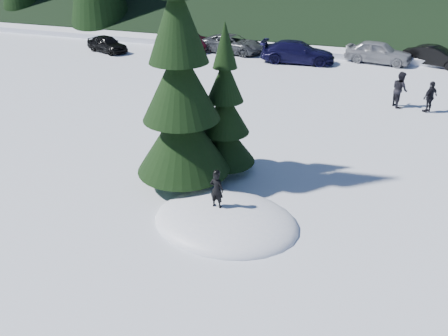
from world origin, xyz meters
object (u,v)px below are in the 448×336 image
(car_1, at_px, (185,40))
(car_5, at_px, (435,56))
(adult_1, at_px, (430,97))
(car_2, at_px, (232,44))
(adult_0, at_px, (400,89))
(spruce_short, at_px, (225,117))
(child_skier, at_px, (217,190))
(car_0, at_px, (107,44))
(car_3, at_px, (298,52))
(car_4, at_px, (379,52))
(spruce_tall, at_px, (181,92))

(car_1, bearing_deg, car_5, -69.78)
(adult_1, height_order, car_2, adult_1)
(adult_0, bearing_deg, car_5, -40.31)
(car_2, bearing_deg, adult_1, -115.48)
(adult_0, height_order, car_5, adult_0)
(car_1, bearing_deg, spruce_short, -134.41)
(spruce_short, relative_size, child_skier, 4.60)
(adult_0, bearing_deg, spruce_short, 121.53)
(car_2, relative_size, car_5, 1.21)
(spruce_short, height_order, child_skier, spruce_short)
(child_skier, height_order, car_0, child_skier)
(adult_0, relative_size, car_2, 0.37)
(adult_0, bearing_deg, car_3, 15.82)
(car_1, xyz_separation_m, car_2, (3.90, 0.11, -0.06))
(car_1, relative_size, car_5, 1.12)
(adult_1, xyz_separation_m, car_3, (-8.14, 7.57, -0.05))
(adult_1, distance_m, car_2, 16.08)
(adult_0, xyz_separation_m, adult_1, (1.44, -0.37, -0.12))
(car_2, xyz_separation_m, car_4, (10.55, 0.52, 0.09))
(adult_1, relative_size, car_4, 0.35)
(car_0, xyz_separation_m, car_2, (9.06, 3.07, 0.05))
(adult_1, height_order, car_3, adult_1)
(child_skier, relative_size, car_5, 0.29)
(spruce_short, relative_size, car_0, 1.47)
(child_skier, xyz_separation_m, adult_1, (6.46, 12.49, -0.28))
(car_3, bearing_deg, adult_1, -138.35)
(car_1, height_order, car_4, car_4)
(spruce_tall, relative_size, car_4, 1.93)
(child_skier, relative_size, car_2, 0.24)
(spruce_short, distance_m, child_skier, 3.44)
(car_1, relative_size, car_3, 0.88)
(spruce_short, relative_size, car_3, 1.06)
(car_4, bearing_deg, adult_0, -161.32)
(adult_1, relative_size, car_2, 0.32)
(child_skier, xyz_separation_m, car_5, (7.24, 22.36, -0.40))
(spruce_tall, bearing_deg, car_3, 89.35)
(child_skier, xyz_separation_m, car_0, (-16.02, 18.30, -0.44))
(adult_1, height_order, car_5, adult_1)
(spruce_short, relative_size, adult_1, 3.43)
(child_skier, relative_size, car_4, 0.26)
(spruce_tall, xyz_separation_m, adult_1, (8.35, 10.74, -2.54))
(adult_0, xyz_separation_m, car_0, (-21.04, 5.44, -0.28))
(car_4, relative_size, car_5, 1.11)
(spruce_tall, bearing_deg, car_5, 66.09)
(spruce_short, height_order, car_2, spruce_short)
(spruce_short, distance_m, adult_0, 11.43)
(adult_1, distance_m, car_1, 19.41)
(car_3, bearing_deg, car_0, 91.58)
(adult_1, distance_m, car_4, 9.82)
(adult_1, xyz_separation_m, car_5, (0.79, 9.86, -0.12))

